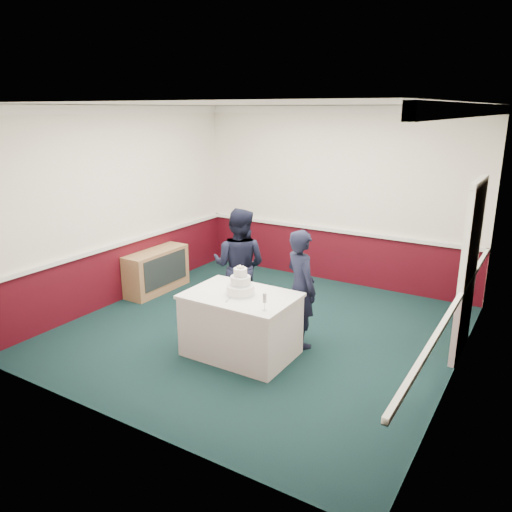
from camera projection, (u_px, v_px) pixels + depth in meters
The scene contains 9 objects.
ground at pixel (260, 331), 6.88m from camera, with size 5.00×5.00×0.00m, color black.
room_shell at pixel (288, 183), 6.78m from camera, with size 5.00×5.00×3.00m.
sideboard at pixel (157, 271), 8.29m from camera, with size 0.41×1.20×0.70m.
cake_table at pixel (241, 324), 6.13m from camera, with size 1.32×0.92×0.79m.
wedding_cake at pixel (240, 286), 5.98m from camera, with size 0.35×0.35×0.36m.
cake_knife at pixel (229, 299), 5.87m from camera, with size 0.01×0.22×0.01m, color silver.
champagne_flute at pixel (265, 299), 5.50m from camera, with size 0.05×0.05×0.21m.
person_man at pixel (239, 266), 7.02m from camera, with size 0.80×0.62×1.64m, color black.
person_woman at pixel (301, 289), 6.29m from camera, with size 0.56×0.37×1.53m, color black.
Camera 1 is at (3.24, -5.41, 2.94)m, focal length 35.00 mm.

